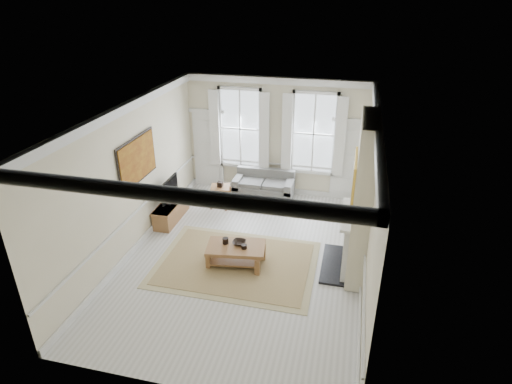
% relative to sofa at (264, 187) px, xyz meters
% --- Properties ---
extents(floor, '(7.20, 7.20, 0.00)m').
position_rel_sofa_xyz_m(floor, '(0.24, -3.11, -0.35)').
color(floor, '#B7B5AD').
rests_on(floor, ground).
extents(ceiling, '(7.20, 7.20, 0.00)m').
position_rel_sofa_xyz_m(ceiling, '(0.24, -3.11, 3.05)').
color(ceiling, white).
rests_on(ceiling, back_wall).
extents(back_wall, '(5.20, 0.00, 5.20)m').
position_rel_sofa_xyz_m(back_wall, '(0.24, 0.49, 1.35)').
color(back_wall, beige).
rests_on(back_wall, floor).
extents(left_wall, '(0.00, 7.20, 7.20)m').
position_rel_sofa_xyz_m(left_wall, '(-2.36, -3.11, 1.35)').
color(left_wall, beige).
rests_on(left_wall, floor).
extents(right_wall, '(0.00, 7.20, 7.20)m').
position_rel_sofa_xyz_m(right_wall, '(2.84, -3.11, 1.35)').
color(right_wall, beige).
rests_on(right_wall, floor).
extents(window_left, '(1.26, 0.20, 2.20)m').
position_rel_sofa_xyz_m(window_left, '(-0.81, 0.44, 1.55)').
color(window_left, '#B2BCC6').
rests_on(window_left, back_wall).
extents(window_right, '(1.26, 0.20, 2.20)m').
position_rel_sofa_xyz_m(window_right, '(1.29, 0.44, 1.55)').
color(window_right, '#B2BCC6').
rests_on(window_right, back_wall).
extents(door_left, '(0.90, 0.08, 2.30)m').
position_rel_sofa_xyz_m(door_left, '(-1.81, 0.45, 0.80)').
color(door_left, silver).
rests_on(door_left, floor).
extents(door_right, '(0.90, 0.08, 2.30)m').
position_rel_sofa_xyz_m(door_right, '(2.29, 0.45, 0.80)').
color(door_right, silver).
rests_on(door_right, floor).
extents(painting, '(0.05, 1.66, 1.06)m').
position_rel_sofa_xyz_m(painting, '(-2.32, -2.81, 1.70)').
color(painting, '#A2721B').
rests_on(painting, left_wall).
extents(chimney_breast, '(0.35, 1.70, 3.38)m').
position_rel_sofa_xyz_m(chimney_breast, '(2.67, -2.91, 1.35)').
color(chimney_breast, beige).
rests_on(chimney_breast, floor).
extents(hearth, '(0.55, 1.50, 0.05)m').
position_rel_sofa_xyz_m(hearth, '(2.24, -2.91, -0.32)').
color(hearth, black).
rests_on(hearth, floor).
extents(fireplace, '(0.21, 1.45, 1.33)m').
position_rel_sofa_xyz_m(fireplace, '(2.44, -2.91, 0.38)').
color(fireplace, silver).
rests_on(fireplace, floor).
extents(mirror, '(0.06, 1.26, 1.06)m').
position_rel_sofa_xyz_m(mirror, '(2.45, -2.91, 1.70)').
color(mirror, gold).
rests_on(mirror, chimney_breast).
extents(sofa, '(1.69, 0.82, 0.82)m').
position_rel_sofa_xyz_m(sofa, '(0.00, 0.00, 0.00)').
color(sofa, '#585856').
rests_on(sofa, floor).
extents(side_table, '(0.61, 0.61, 0.62)m').
position_rel_sofa_xyz_m(side_table, '(-1.06, -0.82, 0.16)').
color(side_table, brown).
rests_on(side_table, floor).
extents(rug, '(3.50, 2.60, 0.02)m').
position_rel_sofa_xyz_m(rug, '(0.11, -3.37, -0.34)').
color(rug, olive).
rests_on(rug, floor).
extents(coffee_table, '(1.35, 0.91, 0.47)m').
position_rel_sofa_xyz_m(coffee_table, '(0.11, -3.37, 0.04)').
color(coffee_table, brown).
rests_on(coffee_table, rug).
extents(ceramic_pot_a, '(0.13, 0.13, 0.13)m').
position_rel_sofa_xyz_m(ceramic_pot_a, '(-0.14, -3.32, 0.19)').
color(ceramic_pot_a, black).
rests_on(ceramic_pot_a, coffee_table).
extents(ceramic_pot_b, '(0.13, 0.13, 0.09)m').
position_rel_sofa_xyz_m(ceramic_pot_b, '(0.31, -3.42, 0.17)').
color(ceramic_pot_b, black).
rests_on(ceramic_pot_b, coffee_table).
extents(bowl, '(0.30, 0.30, 0.07)m').
position_rel_sofa_xyz_m(bowl, '(0.16, -3.27, 0.16)').
color(bowl, black).
rests_on(bowl, coffee_table).
extents(tv_stand, '(0.44, 1.38, 0.49)m').
position_rel_sofa_xyz_m(tv_stand, '(-2.10, -1.83, -0.10)').
color(tv_stand, brown).
rests_on(tv_stand, floor).
extents(tv, '(0.08, 0.90, 0.68)m').
position_rel_sofa_xyz_m(tv, '(-2.08, -1.83, 0.54)').
color(tv, black).
rests_on(tv, tv_stand).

